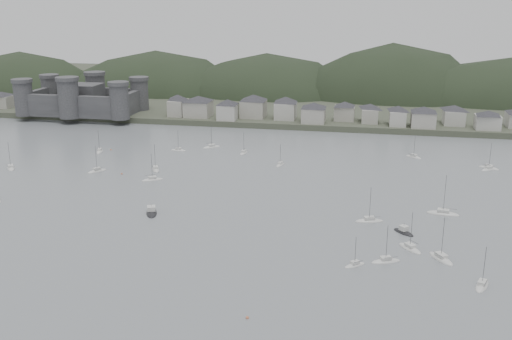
# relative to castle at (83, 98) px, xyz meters

# --- Properties ---
(ground) EXTENTS (900.00, 900.00, 0.00)m
(ground) POSITION_rel_castle_xyz_m (120.00, -179.80, -10.96)
(ground) COLOR slate
(ground) RESTS_ON ground
(far_shore_land) EXTENTS (900.00, 250.00, 3.00)m
(far_shore_land) POSITION_rel_castle_xyz_m (120.00, 115.20, -9.46)
(far_shore_land) COLOR #383D2D
(far_shore_land) RESTS_ON ground
(forested_ridge) EXTENTS (851.55, 103.94, 102.57)m
(forested_ridge) POSITION_rel_castle_xyz_m (124.83, 89.60, -22.25)
(forested_ridge) COLOR black
(forested_ridge) RESTS_ON ground
(castle) EXTENTS (66.00, 43.00, 20.00)m
(castle) POSITION_rel_castle_xyz_m (0.00, 0.00, 0.00)
(castle) COLOR #363639
(castle) RESTS_ON far_shore_land
(waterfront_town) EXTENTS (451.48, 28.46, 12.92)m
(waterfront_town) POSITION_rel_castle_xyz_m (170.59, 3.54, -2.30)
(waterfront_town) COLOR #9A978D
(waterfront_town) RESTS_ON far_shore_land
(moored_fleet) EXTENTS (232.11, 151.96, 13.77)m
(moored_fleet) POSITION_rel_castle_xyz_m (120.23, -121.51, -10.79)
(moored_fleet) COLOR silver
(moored_fleet) RESTS_ON ground
(motor_launch_near) EXTENTS (6.90, 7.07, 3.75)m
(motor_launch_near) POSITION_rel_castle_xyz_m (170.50, -139.88, -10.67)
(motor_launch_near) COLOR black
(motor_launch_near) RESTS_ON ground
(motor_launch_far) EXTENTS (6.38, 9.65, 4.15)m
(motor_launch_far) POSITION_rel_castle_xyz_m (93.28, -138.96, -10.68)
(motor_launch_far) COLOR black
(motor_launch_far) RESTS_ON ground
(mooring_buoys) EXTENTS (185.86, 129.50, 0.70)m
(mooring_buoys) POSITION_rel_castle_xyz_m (98.41, -129.25, -10.81)
(mooring_buoys) COLOR #C36641
(mooring_buoys) RESTS_ON ground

